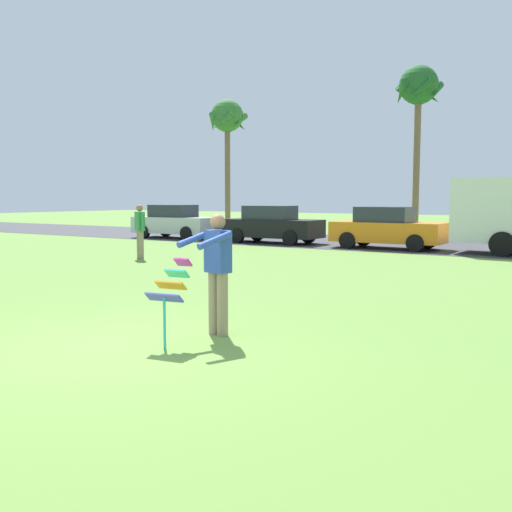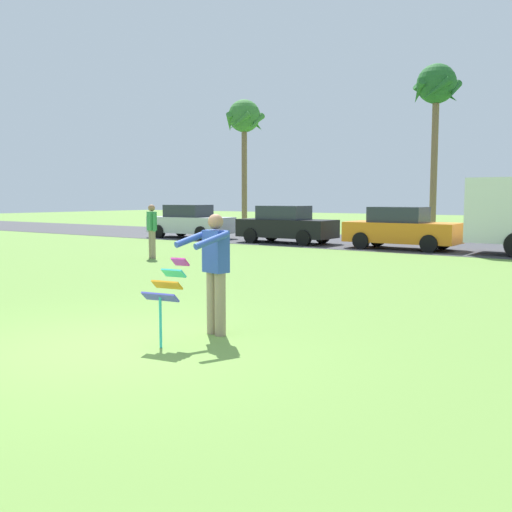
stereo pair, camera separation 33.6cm
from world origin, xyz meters
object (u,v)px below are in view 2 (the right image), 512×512
Objects in this scene: palm_tree_left_near at (244,121)px; palm_tree_right_near at (436,92)px; parked_car_black at (286,225)px; parked_car_orange at (401,229)px; kite_held at (167,288)px; person_walker_near at (152,229)px; person_kite_flyer at (215,269)px; parked_car_silver at (190,222)px.

palm_tree_right_near is (12.47, 0.39, 0.71)m from palm_tree_left_near.
parked_car_orange is (5.12, -0.00, 0.00)m from parked_car_black.
person_walker_near is at bearing 135.87° from kite_held.
parked_car_black is at bearing 118.44° from person_kite_flyer.
parked_car_black and parked_car_orange have the same top height.
parked_car_black is at bearing 116.73° from kite_held.
palm_tree_left_near reaches higher than parked_car_orange.
person_kite_flyer and person_walker_near have the same top height.
parked_car_silver is (-13.30, 15.64, 0.00)m from kite_held.
parked_car_silver is 12.65m from palm_tree_left_near.
palm_tree_left_near reaches higher than person_walker_near.
palm_tree_left_near is (-17.50, 25.88, 6.13)m from kite_held.
person_walker_near reaches higher than parked_car_orange.
kite_held is 0.13× the size of palm_tree_right_near.
person_walker_near is at bearing -92.12° from parked_car_black.
person_kite_flyer is at bearing 79.93° from kite_held.
parked_car_silver is at bearing 132.23° from person_kite_flyer.
person_kite_flyer is 0.41× the size of parked_car_orange.
parked_car_black reaches higher than kite_held.
person_walker_near is at bearing -62.54° from palm_tree_left_near.
parked_car_silver is at bearing -67.73° from palm_tree_left_near.
parked_car_black is 15.32m from palm_tree_left_near.
person_kite_flyer is at bearing -40.50° from person_walker_near.
palm_tree_right_near is at bearing 52.07° from parked_car_silver.
person_walker_near is at bearing -125.01° from parked_car_orange.
parked_car_orange is (-2.76, 15.64, 0.00)m from kite_held.
person_kite_flyer is at bearing -78.92° from parked_car_orange.
kite_held is at bearing -80.01° from parked_car_orange.
palm_tree_right_near is at bearing 80.30° from person_walker_near.
palm_tree_right_near reaches higher than parked_car_silver.
person_walker_near is (-3.14, -18.34, -6.68)m from palm_tree_right_near.
palm_tree_left_near is 21.10m from person_walker_near.
kite_held is at bearing -49.61° from parked_car_silver.
kite_held is at bearing -100.07° from person_kite_flyer.
person_kite_flyer is 0.19× the size of palm_tree_right_near.
palm_tree_left_near is (-4.19, 10.24, 6.13)m from parked_car_silver.
parked_car_orange is 12.84m from palm_tree_right_near.
palm_tree_left_near is at bearing 112.27° from parked_car_silver.
palm_tree_right_near reaches higher than palm_tree_left_near.
palm_tree_left_near is at bearing 117.46° from person_walker_near.
parked_car_orange reaches higher than kite_held.
person_kite_flyer is at bearing -78.50° from palm_tree_right_near.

